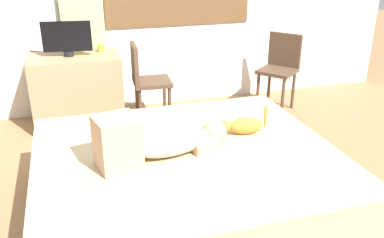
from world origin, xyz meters
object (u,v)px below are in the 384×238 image
Objects in this scene: bed at (187,182)px; cup at (101,48)px; chair_by_desk at (145,78)px; person_lying at (159,141)px; tv_monitor at (67,38)px; desk at (77,90)px; cat at (243,126)px; chair_spare at (280,66)px.

cup is at bearing 100.56° from bed.
cup is 0.57m from chair_by_desk.
person_lying is 1.09× the size of chair_by_desk.
desk is at bearing 0.00° from tv_monitor.
bed is at bearing -91.19° from chair_by_desk.
cat is (0.68, 0.16, -0.05)m from person_lying.
person_lying is at bearing -85.10° from cup.
chair_spare reaches higher than bed.
chair_spare is at bearing -4.99° from tv_monitor.
bed is at bearing -79.44° from cup.
person_lying is at bearing -136.94° from chair_spare.
cup reaches higher than bed.
cup is 0.09× the size of chair_spare.
person_lying is 1.96× the size of tv_monitor.
tv_monitor is (-0.69, 1.86, 0.69)m from bed.
chair_spare is at bearing -8.36° from cup.
tv_monitor is at bearing 175.01° from chair_spare.
cat is 0.41× the size of chair_spare.
desk is 2.25m from chair_spare.
tv_monitor reaches higher than person_lying.
desk reaches higher than cat.
tv_monitor reaches higher than desk.
cat is at bearing -56.34° from desk.
chair_by_desk is at bearing 82.10° from person_lying.
person_lying reaches higher than cat.
desk is at bearing 103.68° from person_lying.
bed is 2.31m from chair_spare.
cat is 2.00m from cup.
desk is 0.55m from tv_monitor.
chair_spare is at bearing -5.08° from desk.
bed is 1.97m from desk.
chair_spare is at bearing 53.68° from cat.
chair_by_desk reaches higher than person_lying.
desk is 0.73m from chair_by_desk.
desk is 1.05× the size of chair_spare.
tv_monitor is 2.33m from chair_spare.
bed is at bearing -162.36° from cat.
cat is 2.10m from tv_monitor.
cat is 0.74× the size of tv_monitor.
chair_spare reaches higher than desk.
chair_spare is (2.28, -0.20, -0.41)m from tv_monitor.
person_lying is at bearing -166.43° from cat.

